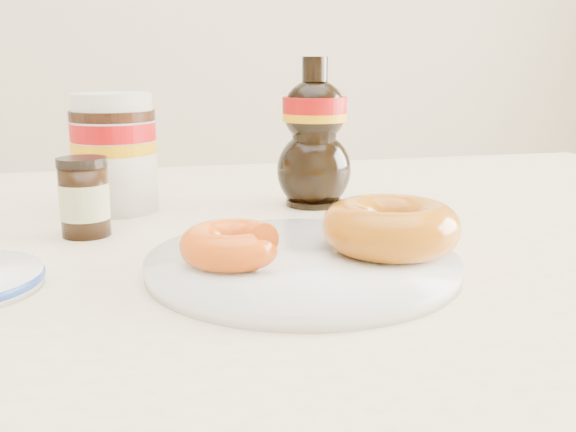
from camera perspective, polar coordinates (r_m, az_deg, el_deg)
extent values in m
cube|color=#FFF0C2|center=(0.66, -2.45, -3.07)|extent=(1.40, 0.90, 0.04)
cylinder|color=#C6B28C|center=(1.36, 21.32, -11.96)|extent=(0.06, 0.06, 0.71)
cylinder|color=white|center=(0.54, 1.29, -4.18)|extent=(0.26, 0.26, 0.01)
torus|color=white|center=(0.54, 1.29, -4.08)|extent=(0.26, 0.26, 0.01)
torus|color=#E75E0D|center=(0.51, -5.01, -2.53)|extent=(0.10, 0.10, 0.03)
torus|color=#AE600B|center=(0.55, 9.10, -0.94)|extent=(0.13, 0.13, 0.04)
cylinder|color=white|center=(0.77, -15.12, 4.59)|extent=(0.10, 0.10, 0.11)
cylinder|color=#920508|center=(0.76, -15.29, 7.28)|extent=(0.10, 0.10, 0.02)
cylinder|color=#D89905|center=(0.77, -15.20, 5.93)|extent=(0.10, 0.10, 0.01)
cylinder|color=black|center=(0.76, -15.37, 8.63)|extent=(0.10, 0.10, 0.01)
cylinder|color=white|center=(0.76, -15.43, 9.64)|extent=(0.09, 0.09, 0.02)
cylinder|color=black|center=(0.67, -17.63, 1.29)|extent=(0.05, 0.05, 0.07)
cylinder|color=beige|center=(0.67, -17.63, 1.29)|extent=(0.05, 0.05, 0.04)
cylinder|color=black|center=(0.66, -17.87, 4.59)|extent=(0.05, 0.05, 0.01)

